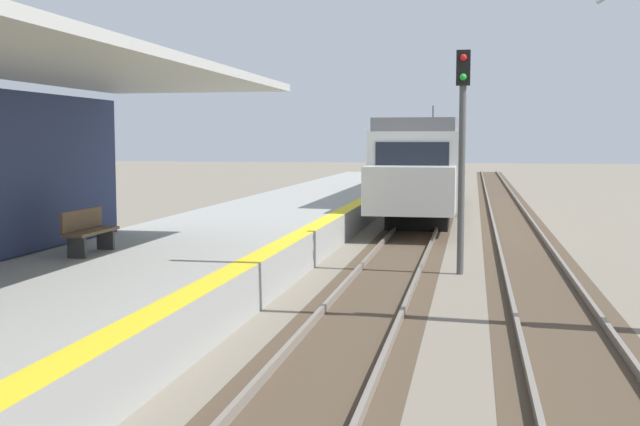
{
  "coord_description": "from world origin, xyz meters",
  "views": [
    {
      "loc": [
        3.82,
        0.84,
        3.15
      ],
      "look_at": [
        1.66,
        11.9,
        2.1
      ],
      "focal_mm": 44.15,
      "sensor_mm": 36.0,
      "label": 1
    }
  ],
  "objects": [
    {
      "name": "station_platform",
      "position": [
        -2.5,
        16.0,
        0.45
      ],
      "size": [
        5.0,
        80.0,
        0.91
      ],
      "color": "#999993",
      "rests_on": "ground"
    },
    {
      "name": "track_pair_nearest_platform",
      "position": [
        1.9,
        20.0,
        0.05
      ],
      "size": [
        2.34,
        120.0,
        0.16
      ],
      "color": "#4C3D2D",
      "rests_on": "ground"
    },
    {
      "name": "track_pair_middle",
      "position": [
        5.3,
        20.0,
        0.05
      ],
      "size": [
        2.34,
        120.0,
        0.16
      ],
      "color": "#4C3D2D",
      "rests_on": "ground"
    },
    {
      "name": "approaching_train",
      "position": [
        1.9,
        34.49,
        2.18
      ],
      "size": [
        2.93,
        19.6,
        4.76
      ],
      "color": "silver",
      "rests_on": "ground"
    },
    {
      "name": "rail_signal_post",
      "position": [
        3.55,
        19.41,
        3.19
      ],
      "size": [
        0.32,
        0.34,
        5.2
      ],
      "color": "#4C4C4C",
      "rests_on": "ground"
    },
    {
      "name": "platform_bench",
      "position": [
        -3.66,
        15.12,
        1.37
      ],
      "size": [
        0.45,
        1.6,
        0.88
      ],
      "color": "brown",
      "rests_on": "station_platform"
    }
  ]
}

